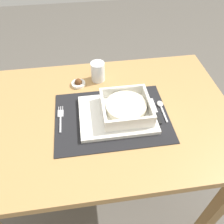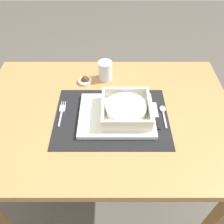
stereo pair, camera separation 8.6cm
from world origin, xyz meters
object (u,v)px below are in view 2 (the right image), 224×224
at_px(porridge_bowl, 126,109).
at_px(spoon, 163,111).
at_px(butter_knife, 157,117).
at_px(drinking_glass, 106,71).
at_px(fork, 62,111).
at_px(condiment_saucer, 86,80).
at_px(dining_table, 107,130).
at_px(bread_knife, 151,120).

distance_m(porridge_bowl, spoon, 0.15).
xyz_separation_m(porridge_bowl, butter_knife, (0.12, -0.01, -0.03)).
height_order(butter_knife, drinking_glass, drinking_glass).
relative_size(spoon, drinking_glass, 1.30).
xyz_separation_m(fork, condiment_saucer, (0.08, 0.18, 0.00)).
distance_m(porridge_bowl, condiment_saucer, 0.27).
bearing_deg(condiment_saucer, drinking_glass, 16.39).
bearing_deg(condiment_saucer, fork, -112.38).
relative_size(dining_table, condiment_saucer, 16.68).
relative_size(spoon, bread_knife, 0.86).
distance_m(butter_knife, drinking_glass, 0.31).
bearing_deg(condiment_saucer, bread_knife, -41.27).
bearing_deg(butter_knife, spoon, 42.99).
relative_size(dining_table, spoon, 8.96).
xyz_separation_m(porridge_bowl, condiment_saucer, (-0.17, 0.21, -0.03)).
bearing_deg(drinking_glass, butter_knife, -50.33).
height_order(porridge_bowl, drinking_glass, drinking_glass).
relative_size(porridge_bowl, condiment_saucer, 2.97).
height_order(drinking_glass, condiment_saucer, drinking_glass).
height_order(spoon, bread_knife, spoon).
relative_size(dining_table, drinking_glass, 11.61).
bearing_deg(butter_knife, condiment_saucer, 139.13).
height_order(dining_table, porridge_bowl, porridge_bowl).
distance_m(dining_table, bread_knife, 0.21).
height_order(fork, drinking_glass, drinking_glass).
height_order(fork, condiment_saucer, condiment_saucer).
bearing_deg(butter_knife, porridge_bowl, 171.99).
xyz_separation_m(drinking_glass, condiment_saucer, (-0.09, -0.03, -0.03)).
bearing_deg(drinking_glass, condiment_saucer, -163.61).
height_order(butter_knife, condiment_saucer, condiment_saucer).
bearing_deg(dining_table, bread_knife, -15.37).
distance_m(bread_knife, condiment_saucer, 0.35).
bearing_deg(bread_knife, drinking_glass, 124.63).
bearing_deg(porridge_bowl, butter_knife, -3.75).
xyz_separation_m(porridge_bowl, spoon, (0.15, 0.02, -0.03)).
bearing_deg(fork, spoon, 2.59).
height_order(spoon, drinking_glass, drinking_glass).
height_order(porridge_bowl, condiment_saucer, porridge_bowl).
bearing_deg(bread_knife, butter_knife, 31.37).
bearing_deg(dining_table, drinking_glass, 91.39).
bearing_deg(drinking_glass, bread_knife, -55.95).
height_order(dining_table, fork, fork).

